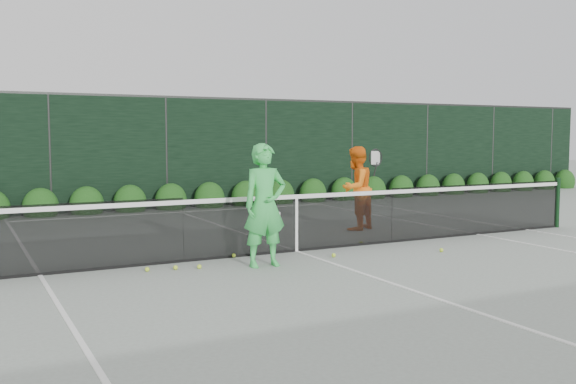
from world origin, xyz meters
TOP-DOWN VIEW (x-y plane):
  - ground at (0.00, 0.00)m, footprint 80.00×80.00m
  - tennis_net at (-0.02, 0.00)m, footprint 12.90×0.10m
  - player_woman at (-1.00, -0.86)m, footprint 0.69×0.47m
  - player_man at (2.31, 1.68)m, footprint 1.05×0.96m
  - court_lines at (0.00, 0.00)m, footprint 11.03×23.83m
  - windscreen_fence at (0.00, -2.71)m, footprint 32.00×21.07m
  - hedge_row at (-0.00, 7.15)m, footprint 31.66×0.65m
  - tennis_balls at (-0.61, -0.48)m, footprint 4.93×1.32m

SIDE VIEW (x-z plane):
  - ground at x=0.00m, z-range 0.00..0.00m
  - court_lines at x=0.00m, z-range 0.00..0.01m
  - tennis_balls at x=-0.61m, z-range 0.00..0.07m
  - hedge_row at x=0.00m, z-range -0.23..0.70m
  - tennis_net at x=-0.02m, z-range 0.00..1.07m
  - player_man at x=2.31m, z-range 0.00..1.76m
  - player_woman at x=-1.00m, z-range 0.00..1.86m
  - windscreen_fence at x=0.00m, z-range -0.02..3.04m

